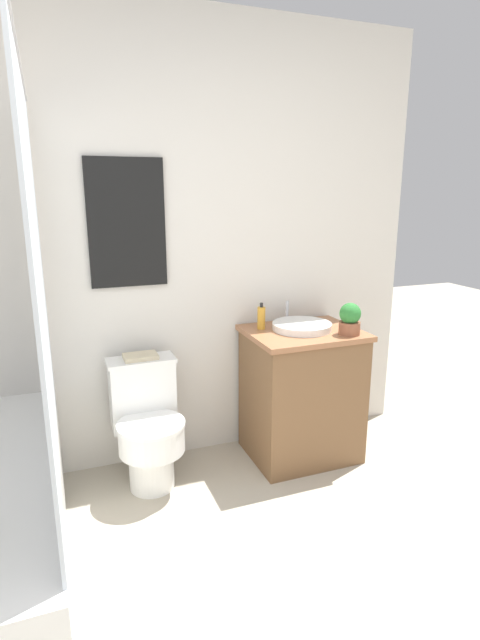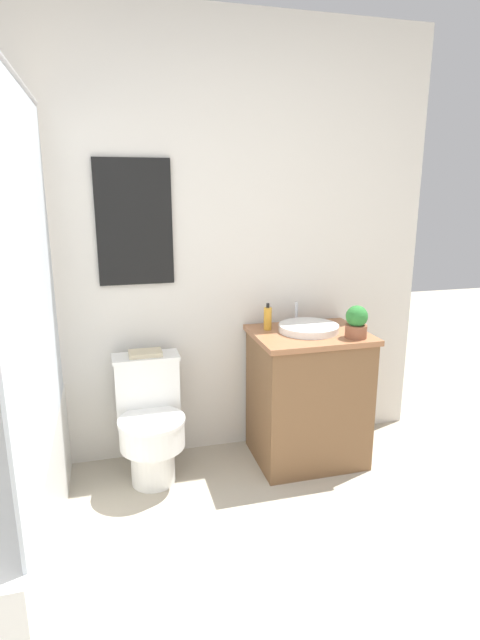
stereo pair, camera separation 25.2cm
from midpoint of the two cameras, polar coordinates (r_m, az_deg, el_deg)
wall_back at (r=2.83m, az=-13.27°, el=7.88°), size 3.31×0.07×2.50m
toilet at (r=2.81m, az=-13.10°, el=-11.69°), size 0.37×0.48×0.68m
vanity at (r=3.00m, az=4.63°, el=-8.41°), size 0.64×0.53×0.78m
sink at (r=2.89m, az=4.61°, el=-0.73°), size 0.34×0.38×0.13m
soap_bottle at (r=2.88m, az=-0.04°, el=0.24°), size 0.05×0.05×0.15m
potted_plant at (r=2.81m, az=9.97°, el=0.08°), size 0.12×0.12×0.18m
book_on_tank at (r=2.79m, az=-13.87°, el=-4.10°), size 0.18×0.12×0.02m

